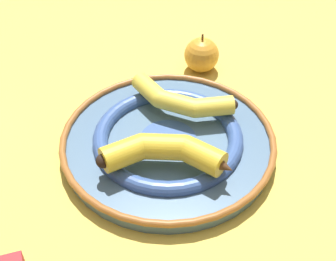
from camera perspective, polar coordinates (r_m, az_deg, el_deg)
ground_plane at (r=0.78m, az=2.51°, el=-2.32°), size 2.80×2.80×0.00m
decorative_bowl at (r=0.76m, az=0.00°, el=-1.28°), size 0.35×0.35×0.04m
banana_a at (r=0.69m, az=-0.27°, el=-2.62°), size 0.10×0.20×0.04m
banana_b at (r=0.79m, az=1.18°, el=3.80°), size 0.07×0.20×0.03m
apple at (r=0.94m, az=4.11°, el=9.18°), size 0.07×0.07×0.08m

